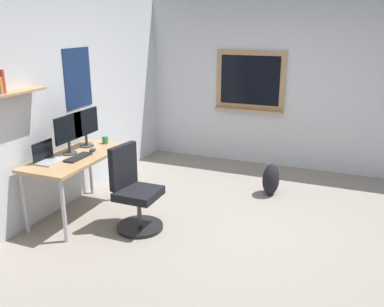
{
  "coord_description": "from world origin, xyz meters",
  "views": [
    {
      "loc": [
        -4.05,
        -0.93,
        2.23
      ],
      "look_at": [
        -0.02,
        0.72,
        0.85
      ],
      "focal_mm": 39.13,
      "sensor_mm": 36.0,
      "label": 1
    }
  ],
  "objects_px": {
    "desk": "(77,162)",
    "keyboard": "(78,157)",
    "coffee_mug": "(105,140)",
    "monitor_primary": "(69,132)",
    "computer_mouse": "(93,150)",
    "backpack": "(271,179)",
    "laptop": "(48,157)",
    "monitor_secondary": "(86,125)",
    "office_chair": "(134,194)"
  },
  "relations": [
    {
      "from": "computer_mouse",
      "to": "backpack",
      "type": "distance_m",
      "value": 2.35
    },
    {
      "from": "monitor_primary",
      "to": "computer_mouse",
      "type": "bearing_deg",
      "value": -45.25
    },
    {
      "from": "laptop",
      "to": "coffee_mug",
      "type": "distance_m",
      "value": 0.88
    },
    {
      "from": "office_chair",
      "to": "monitor_secondary",
      "type": "distance_m",
      "value": 1.14
    },
    {
      "from": "desk",
      "to": "coffee_mug",
      "type": "relative_size",
      "value": 14.34
    },
    {
      "from": "keyboard",
      "to": "backpack",
      "type": "height_order",
      "value": "keyboard"
    },
    {
      "from": "office_chair",
      "to": "keyboard",
      "type": "xyz_separation_m",
      "value": [
        -0.03,
        0.69,
        0.35
      ]
    },
    {
      "from": "office_chair",
      "to": "coffee_mug",
      "type": "bearing_deg",
      "value": 51.25
    },
    {
      "from": "monitor_primary",
      "to": "computer_mouse",
      "type": "xyz_separation_m",
      "value": [
        0.18,
        -0.18,
        -0.25
      ]
    },
    {
      "from": "keyboard",
      "to": "office_chair",
      "type": "bearing_deg",
      "value": -87.47
    },
    {
      "from": "computer_mouse",
      "to": "laptop",
      "type": "bearing_deg",
      "value": 155.69
    },
    {
      "from": "office_chair",
      "to": "backpack",
      "type": "relative_size",
      "value": 2.23
    },
    {
      "from": "computer_mouse",
      "to": "monitor_secondary",
      "type": "bearing_deg",
      "value": 50.83
    },
    {
      "from": "coffee_mug",
      "to": "monitor_primary",
      "type": "bearing_deg",
      "value": 165.87
    },
    {
      "from": "desk",
      "to": "laptop",
      "type": "distance_m",
      "value": 0.36
    },
    {
      "from": "monitor_secondary",
      "to": "computer_mouse",
      "type": "xyz_separation_m",
      "value": [
        -0.15,
        -0.18,
        -0.25
      ]
    },
    {
      "from": "laptop",
      "to": "coffee_mug",
      "type": "height_order",
      "value": "laptop"
    },
    {
      "from": "coffee_mug",
      "to": "backpack",
      "type": "relative_size",
      "value": 0.22
    },
    {
      "from": "monitor_secondary",
      "to": "keyboard",
      "type": "xyz_separation_m",
      "value": [
        -0.43,
        -0.18,
        -0.26
      ]
    },
    {
      "from": "laptop",
      "to": "keyboard",
      "type": "height_order",
      "value": "laptop"
    },
    {
      "from": "laptop",
      "to": "computer_mouse",
      "type": "relative_size",
      "value": 2.98
    },
    {
      "from": "desk",
      "to": "monitor_secondary",
      "type": "height_order",
      "value": "monitor_secondary"
    },
    {
      "from": "monitor_primary",
      "to": "backpack",
      "type": "bearing_deg",
      "value": -55.23
    },
    {
      "from": "keyboard",
      "to": "coffee_mug",
      "type": "relative_size",
      "value": 4.02
    },
    {
      "from": "desk",
      "to": "office_chair",
      "type": "bearing_deg",
      "value": -92.62
    },
    {
      "from": "office_chair",
      "to": "keyboard",
      "type": "relative_size",
      "value": 2.57
    },
    {
      "from": "coffee_mug",
      "to": "backpack",
      "type": "xyz_separation_m",
      "value": [
        0.92,
        -1.95,
        -0.58
      ]
    },
    {
      "from": "monitor_primary",
      "to": "monitor_secondary",
      "type": "relative_size",
      "value": 1.0
    },
    {
      "from": "computer_mouse",
      "to": "coffee_mug",
      "type": "distance_m",
      "value": 0.35
    },
    {
      "from": "monitor_secondary",
      "to": "computer_mouse",
      "type": "distance_m",
      "value": 0.35
    },
    {
      "from": "monitor_secondary",
      "to": "coffee_mug",
      "type": "relative_size",
      "value": 5.04
    },
    {
      "from": "office_chair",
      "to": "coffee_mug",
      "type": "distance_m",
      "value": 1.03
    },
    {
      "from": "coffee_mug",
      "to": "keyboard",
      "type": "bearing_deg",
      "value": -175.43
    },
    {
      "from": "laptop",
      "to": "computer_mouse",
      "type": "height_order",
      "value": "laptop"
    },
    {
      "from": "computer_mouse",
      "to": "backpack",
      "type": "height_order",
      "value": "computer_mouse"
    },
    {
      "from": "monitor_primary",
      "to": "desk",
      "type": "bearing_deg",
      "value": -107.77
    },
    {
      "from": "monitor_secondary",
      "to": "computer_mouse",
      "type": "height_order",
      "value": "monitor_secondary"
    },
    {
      "from": "desk",
      "to": "monitor_primary",
      "type": "distance_m",
      "value": 0.37
    },
    {
      "from": "office_chair",
      "to": "coffee_mug",
      "type": "relative_size",
      "value": 10.33
    },
    {
      "from": "desk",
      "to": "monitor_primary",
      "type": "relative_size",
      "value": 2.84
    },
    {
      "from": "desk",
      "to": "coffee_mug",
      "type": "height_order",
      "value": "coffee_mug"
    },
    {
      "from": "laptop",
      "to": "keyboard",
      "type": "xyz_separation_m",
      "value": [
        0.23,
        -0.23,
        -0.04
      ]
    },
    {
      "from": "monitor_secondary",
      "to": "computer_mouse",
      "type": "bearing_deg",
      "value": -129.17
    },
    {
      "from": "monitor_primary",
      "to": "backpack",
      "type": "height_order",
      "value": "monitor_primary"
    },
    {
      "from": "monitor_primary",
      "to": "keyboard",
      "type": "xyz_separation_m",
      "value": [
        -0.1,
        -0.18,
        -0.26
      ]
    },
    {
      "from": "keyboard",
      "to": "computer_mouse",
      "type": "bearing_deg",
      "value": -0.0
    },
    {
      "from": "monitor_primary",
      "to": "coffee_mug",
      "type": "relative_size",
      "value": 5.04
    },
    {
      "from": "coffee_mug",
      "to": "desk",
      "type": "bearing_deg",
      "value": 176.96
    },
    {
      "from": "computer_mouse",
      "to": "backpack",
      "type": "xyz_separation_m",
      "value": [
        1.27,
        -1.9,
        -0.55
      ]
    },
    {
      "from": "desk",
      "to": "keyboard",
      "type": "height_order",
      "value": "keyboard"
    }
  ]
}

